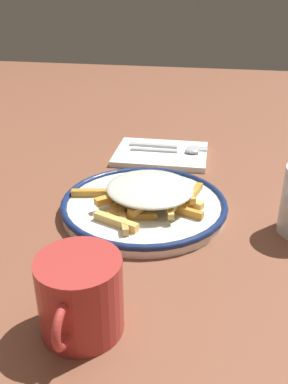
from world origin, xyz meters
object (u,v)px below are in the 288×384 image
Objects in this scene: fork at (168,146)px; spoon at (177,151)px; fries_heap at (149,193)px; napkin at (161,154)px; plate at (144,205)px; coffee_mug at (80,296)px.

spoon is (0.03, 0.02, 0.00)m from fork.
fries_heap is 0.26m from napkin.
plate and spoon have the same top height.
plate is 0.28m from fork.
spoon is 1.24× the size of coffee_mug.
plate is at bearing 176.11° from coffee_mug.
fries_heap is at bearing 3.88° from napkin.
fries_heap is 0.27m from coffee_mug.
coffee_mug reaches higher than plate.
plate is 1.17× the size of fries_heap.
fork is (-0.03, 0.01, 0.01)m from napkin.
coffee_mug reaches higher than fries_heap.
napkin is 0.53m from coffee_mug.
fork is (-0.28, -0.00, -0.02)m from fries_heap.
plate is 1.60× the size of fork.
fork is 0.04m from spoon.
fork is at bearing 179.16° from plate.
fries_heap is (0.00, 0.01, 0.03)m from plate.
napkin is at bearing -88.60° from spoon.
spoon is (-0.00, 0.03, 0.01)m from napkin.
coffee_mug reaches higher than napkin.
fries_heap reaches higher than plate.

